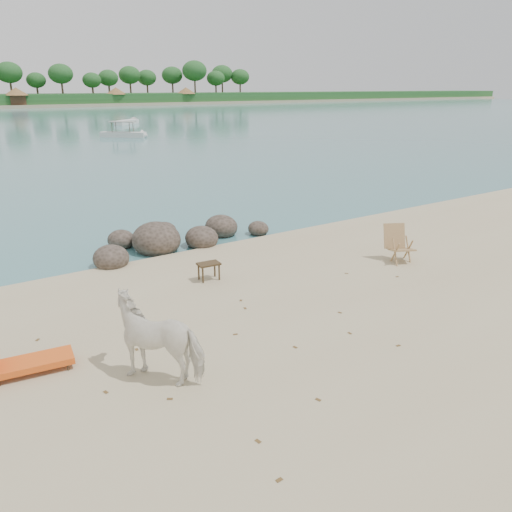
{
  "coord_description": "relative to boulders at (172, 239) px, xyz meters",
  "views": [
    {
      "loc": [
        -5.85,
        -7.49,
        4.89
      ],
      "look_at": [
        0.53,
        2.0,
        1.0
      ],
      "focal_mm": 35.0,
      "sensor_mm": 36.0,
      "label": 1
    }
  ],
  "objects": [
    {
      "name": "deck_chair",
      "position": [
        4.86,
        -5.29,
        0.33
      ],
      "size": [
        0.95,
        0.98,
        1.07
      ],
      "primitive_type": null,
      "rotation": [
        0.0,
        0.0,
        -0.47
      ],
      "color": "tan",
      "rests_on": "ground"
    },
    {
      "name": "side_table",
      "position": [
        -0.51,
        -3.42,
        0.02
      ],
      "size": [
        0.61,
        0.42,
        0.47
      ],
      "primitive_type": null,
      "rotation": [
        0.0,
        0.0,
        -0.09
      ],
      "color": "#312313",
      "rests_on": "ground"
    },
    {
      "name": "dead_leaves",
      "position": [
        -1.36,
        -6.99,
        -0.21
      ],
      "size": [
        8.93,
        5.92,
        0.0
      ],
      "color": "brown",
      "rests_on": "ground"
    },
    {
      "name": "boat_mid",
      "position": [
        11.6,
        36.81,
        1.07
      ],
      "size": [
        4.68,
        4.34,
        2.56
      ],
      "primitive_type": null,
      "rotation": [
        0.0,
        0.0,
        -0.73
      ],
      "color": "silver",
      "rests_on": "water"
    },
    {
      "name": "boat_far",
      "position": [
        18.53,
        54.69,
        0.12
      ],
      "size": [
        5.08,
        4.86,
        0.67
      ],
      "primitive_type": null,
      "rotation": [
        0.0,
        0.0,
        0.75
      ],
      "color": "silver",
      "rests_on": "water"
    },
    {
      "name": "lounge_chair",
      "position": [
        -5.31,
        -5.61,
        0.05
      ],
      "size": [
        1.79,
        0.81,
        0.52
      ],
      "primitive_type": null,
      "rotation": [
        0.0,
        0.0,
        -0.12
      ],
      "color": "#EF481C",
      "rests_on": "ground"
    },
    {
      "name": "boulders",
      "position": [
        0.0,
        0.0,
        0.0
      ],
      "size": [
        6.26,
        2.91,
        1.13
      ],
      "rotation": [
        0.0,
        0.0,
        -0.38
      ],
      "color": "#322A21",
      "rests_on": "ground"
    },
    {
      "name": "cow",
      "position": [
        -3.4,
        -6.97,
        0.54
      ],
      "size": [
        1.77,
        1.87,
        1.5
      ],
      "primitive_type": "imported",
      "rotation": [
        0.0,
        0.0,
        3.85
      ],
      "color": "white",
      "rests_on": "ground"
    }
  ]
}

